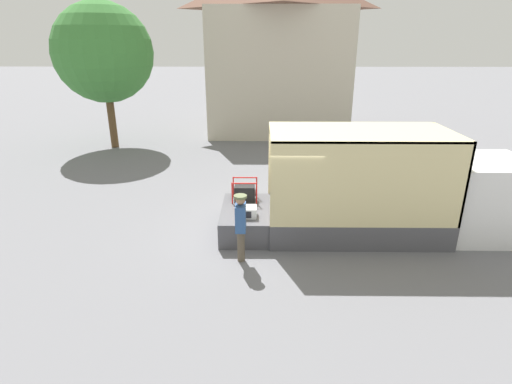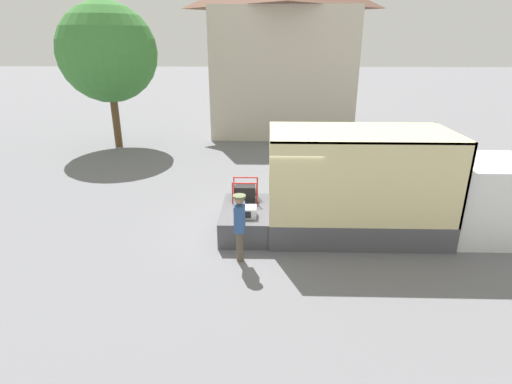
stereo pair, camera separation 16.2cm
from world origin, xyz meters
name	(u,v)px [view 1 (the left image)]	position (x,y,z in m)	size (l,w,h in m)	color
ground_plane	(269,230)	(0.00, 0.00, 0.00)	(160.00, 160.00, 0.00)	slate
box_truck	(419,202)	(4.08, 0.00, 0.89)	(6.83, 2.40, 2.84)	white
tailgate_deck	(245,219)	(-0.65, 0.00, 0.34)	(1.30, 2.28, 0.68)	#4C4C51
microwave	(247,212)	(-0.57, -0.55, 0.81)	(0.47, 0.41, 0.26)	white
portable_generator	(245,193)	(-0.66, 0.59, 0.91)	(0.72, 0.54, 0.62)	black
worker_person	(241,221)	(-0.69, -1.65, 1.03)	(0.30, 0.44, 1.69)	brown
house_backdrop	(278,49)	(0.71, 13.82, 4.59)	(7.95, 6.33, 9.01)	beige
street_tree	(104,53)	(-7.59, 9.47, 4.48)	(4.57, 4.57, 6.78)	brown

